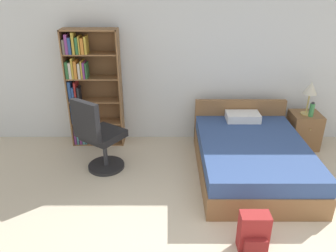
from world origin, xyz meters
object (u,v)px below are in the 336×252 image
Objects in this scene: bookshelf at (87,87)px; nightstand at (303,130)px; bed at (250,155)px; table_lamp at (310,90)px; backpack_red at (253,233)px; water_bottle at (311,110)px; office_chair at (98,137)px.

bookshelf is 3.45m from nightstand.
table_lamp reaches higher than bed.
bookshelf is at bearing 159.15° from bed.
table_lamp is 2.62m from backpack_red.
nightstand is 2.50× the size of water_bottle.
bed is at bearing 78.52° from backpack_red.
nightstand is at bearing 59.21° from backpack_red.
table_lamp is at bearing 59.42° from backpack_red.
table_lamp reaches higher than backpack_red.
bed is 3.71× the size of table_lamp.
water_bottle is (0.01, -0.10, 0.39)m from nightstand.
bed is at bearing -1.17° from office_chair.
water_bottle is at bearing 11.10° from office_chair.
office_chair is at bearing -167.00° from nightstand.
office_chair is 4.82× the size of water_bottle.
nightstand is 0.40m from water_bottle.
bed is 1.28m from water_bottle.
bed is at bearing -143.36° from table_lamp.
backpack_red is at bearing -120.58° from table_lamp.
bookshelf reaches higher than water_bottle.
table_lamp reaches higher than water_bottle.
backpack_red is (1.78, -1.47, -0.32)m from office_chair.
nightstand is (3.38, -0.15, -0.67)m from bookshelf.
bookshelf reaches higher than nightstand.
office_chair reaches higher than nightstand.
nightstand is at bearing -2.49° from bookshelf.
table_lamp is (0.99, 0.73, 0.70)m from bed.
bookshelf is 1.67× the size of office_chair.
office_chair is (0.29, -0.86, -0.44)m from bookshelf.
water_bottle reaches higher than nightstand.
office_chair is at bearing -167.26° from table_lamp.
nightstand is 1.32× the size of backpack_red.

